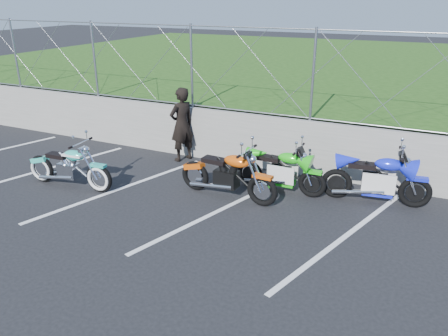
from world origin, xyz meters
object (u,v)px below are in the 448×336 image
at_px(sportbike_green, 282,172).
at_px(person_standing, 182,125).
at_px(cruiser_turquoise, 70,169).
at_px(sportbike_blue, 377,181).
at_px(naked_orange, 229,177).

xyz_separation_m(sportbike_green, person_standing, (-2.87, 0.80, 0.49)).
relative_size(cruiser_turquoise, person_standing, 1.16).
bearing_deg(person_standing, sportbike_blue, 108.01).
bearing_deg(naked_orange, sportbike_blue, 25.10).
xyz_separation_m(cruiser_turquoise, sportbike_blue, (6.11, 2.00, 0.05)).
bearing_deg(sportbike_green, sportbike_blue, 8.91).
relative_size(naked_orange, sportbike_green, 1.13).
distance_m(sportbike_green, person_standing, 3.02).
xyz_separation_m(sportbike_blue, person_standing, (-4.77, 0.51, 0.45)).
xyz_separation_m(naked_orange, person_standing, (-1.99, 1.56, 0.45)).
bearing_deg(cruiser_turquoise, naked_orange, 12.11).
height_order(naked_orange, sportbike_green, naked_orange).
xyz_separation_m(cruiser_turquoise, naked_orange, (3.33, 0.95, 0.04)).
height_order(cruiser_turquoise, naked_orange, naked_orange).
bearing_deg(cruiser_turquoise, sportbike_blue, 14.32).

